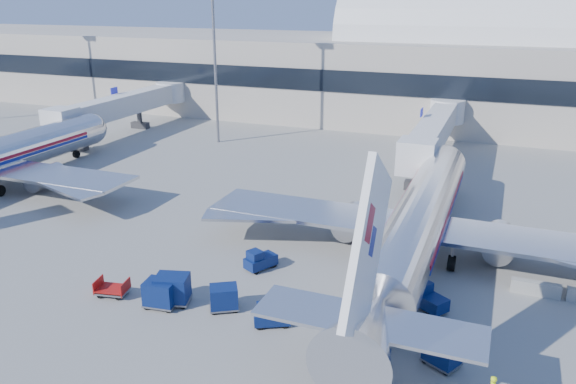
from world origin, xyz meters
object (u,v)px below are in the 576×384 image
at_px(tug_left, 260,260).
at_px(tug_lead, 270,315).
at_px(cart_train_a, 224,297).
at_px(barrier_near, 536,288).
at_px(jetbridge_mid, 129,104).
at_px(airliner_main, 419,221).
at_px(tug_right, 427,297).
at_px(cart_solo_far, 442,351).
at_px(cart_solo_near, 369,363).
at_px(cart_open_red, 113,290).
at_px(jetbridge_near, 436,129).
at_px(cart_train_c, 161,293).
at_px(cart_train_b, 172,289).
at_px(mast_west, 214,25).

bearing_deg(tug_left, tug_lead, -123.11).
bearing_deg(cart_train_a, barrier_near, -4.01).
bearing_deg(jetbridge_mid, airliner_main, -30.64).
height_order(jetbridge_mid, tug_right, jetbridge_mid).
distance_m(jetbridge_mid, cart_train_a, 51.37).
bearing_deg(cart_solo_far, jetbridge_mid, 168.58).
relative_size(cart_solo_near, cart_open_red, 0.96).
bearing_deg(jetbridge_mid, tug_left, -42.89).
height_order(jetbridge_near, tug_left, jetbridge_near).
height_order(jetbridge_mid, cart_train_c, jetbridge_mid).
relative_size(airliner_main, cart_solo_far, 16.97).
xyz_separation_m(barrier_near, cart_solo_near, (-7.96, -12.08, 0.42)).
distance_m(jetbridge_mid, tug_left, 47.15).
distance_m(jetbridge_mid, barrier_near, 59.90).
bearing_deg(cart_train_c, jetbridge_mid, 121.01).
bearing_deg(tug_left, jetbridge_mid, 74.67).
relative_size(tug_lead, cart_solo_far, 1.07).
relative_size(cart_train_a, cart_train_c, 1.02).
bearing_deg(tug_right, jetbridge_near, 130.76).
height_order(barrier_near, cart_solo_near, cart_solo_near).
bearing_deg(cart_train_b, cart_train_c, -141.57).
bearing_deg(tug_lead, jetbridge_mid, 107.06).
distance_m(barrier_near, tug_lead, 17.25).
bearing_deg(mast_west, airliner_main, -40.36).
bearing_deg(cart_train_b, airliner_main, 26.43).
relative_size(cart_train_c, cart_solo_far, 0.97).
distance_m(airliner_main, cart_solo_far, 12.80).
height_order(mast_west, tug_left, mast_west).
xyz_separation_m(mast_west, cart_open_red, (12.87, -38.04, -14.41)).
relative_size(airliner_main, jetbridge_near, 1.35).
bearing_deg(cart_train_a, cart_train_c, 165.65).
height_order(jetbridge_mid, cart_solo_far, jetbridge_mid).
height_order(jetbridge_near, cart_solo_near, jetbridge_near).
distance_m(airliner_main, cart_open_red, 21.39).
distance_m(jetbridge_near, cart_open_red, 41.70).
relative_size(airliner_main, cart_train_c, 17.42).
distance_m(jetbridge_near, cart_train_c, 40.52).
height_order(tug_left, cart_train_b, cart_train_b).
height_order(barrier_near, cart_train_c, cart_train_c).
distance_m(airliner_main, cart_train_c, 18.53).
relative_size(cart_train_b, cart_solo_near, 1.17).
xyz_separation_m(tug_left, cart_open_red, (-7.20, -6.84, -0.30)).
relative_size(jetbridge_near, mast_west, 1.22).
height_order(airliner_main, cart_train_b, airliner_main).
xyz_separation_m(mast_west, cart_train_c, (16.53, -38.06, -13.87)).
distance_m(tug_right, cart_open_red, 19.77).
bearing_deg(tug_lead, tug_left, 91.61).
xyz_separation_m(barrier_near, cart_train_b, (-21.03, -9.44, 0.54)).
xyz_separation_m(jetbridge_mid, barrier_near, (52.40, -28.81, -3.48)).
xyz_separation_m(jetbridge_mid, cart_train_b, (31.37, -38.24, -2.93)).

